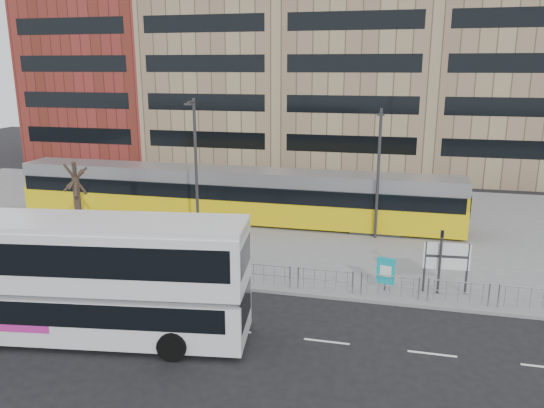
% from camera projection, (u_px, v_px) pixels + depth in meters
% --- Properties ---
extents(ground, '(120.00, 120.00, 0.00)m').
position_uv_depth(ground, '(216.00, 288.00, 25.99)').
color(ground, black).
rests_on(ground, ground).
extents(plaza, '(64.00, 24.00, 0.15)m').
position_uv_depth(plaza, '(272.00, 220.00, 37.27)').
color(plaza, slate).
rests_on(plaza, ground).
extents(kerb, '(64.00, 0.25, 0.17)m').
position_uv_depth(kerb, '(216.00, 286.00, 26.02)').
color(kerb, gray).
rests_on(kerb, ground).
extents(building_row, '(70.40, 18.40, 31.20)m').
position_uv_depth(building_row, '(337.00, 43.00, 54.67)').
color(building_row, maroon).
rests_on(building_row, ground).
extents(pedestrian_barrier, '(32.07, 0.07, 1.10)m').
position_uv_depth(pedestrian_barrier, '(258.00, 269.00, 25.77)').
color(pedestrian_barrier, '#95979D').
rests_on(pedestrian_barrier, plaza).
extents(road_markings, '(62.00, 0.12, 0.01)m').
position_uv_depth(road_markings, '(207.00, 327.00, 22.00)').
color(road_markings, white).
rests_on(road_markings, ground).
extents(double_decker_bus, '(12.52, 4.50, 4.90)m').
position_uv_depth(double_decker_bus, '(90.00, 275.00, 20.60)').
color(double_decker_bus, silver).
rests_on(double_decker_bus, ground).
extents(tram, '(30.73, 2.99, 3.62)m').
position_uv_depth(tram, '(232.00, 195.00, 36.43)').
color(tram, yellow).
rests_on(tram, plaza).
extents(station_sign, '(2.13, 0.26, 2.45)m').
position_uv_depth(station_sign, '(447.00, 259.00, 24.65)').
color(station_sign, '#2D2D30').
rests_on(station_sign, plaza).
extents(ad_panel, '(0.86, 0.26, 1.63)m').
position_uv_depth(ad_panel, '(386.00, 271.00, 25.09)').
color(ad_panel, '#2D2D30').
rests_on(ad_panel, plaza).
extents(pedestrian, '(0.62, 0.74, 1.73)m').
position_uv_depth(pedestrian, '(222.00, 253.00, 27.86)').
color(pedestrian, black).
rests_on(pedestrian, plaza).
extents(traffic_light_west, '(0.23, 0.25, 3.10)m').
position_uv_depth(traffic_light_west, '(132.00, 237.00, 26.96)').
color(traffic_light_west, '#2D2D30').
rests_on(traffic_light_west, plaza).
extents(traffic_light_east, '(0.18, 0.21, 3.10)m').
position_uv_depth(traffic_light_east, '(441.00, 254.00, 24.48)').
color(traffic_light_east, '#2D2D30').
rests_on(traffic_light_east, plaza).
extents(lamp_post_west, '(0.45, 1.04, 8.57)m').
position_uv_depth(lamp_post_west, '(196.00, 164.00, 32.00)').
color(lamp_post_west, '#2D2D30').
rests_on(lamp_post_west, plaza).
extents(lamp_post_east, '(0.45, 1.04, 7.99)m').
position_uv_depth(lamp_post_east, '(378.00, 169.00, 31.95)').
color(lamp_post_east, '#2D2D30').
rests_on(lamp_post_east, plaza).
extents(bare_tree, '(3.88, 3.88, 6.65)m').
position_uv_depth(bare_tree, '(73.00, 158.00, 32.71)').
color(bare_tree, black).
rests_on(bare_tree, plaza).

